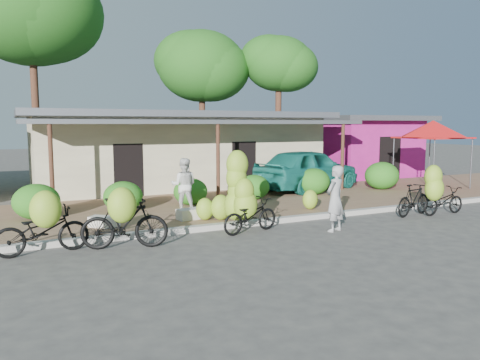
# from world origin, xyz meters

# --- Properties ---
(ground) EXTENTS (100.00, 100.00, 0.00)m
(ground) POSITION_xyz_m (0.00, 0.00, 0.00)
(ground) COLOR #454240
(ground) RESTS_ON ground
(sidewalk) EXTENTS (60.00, 6.00, 0.12)m
(sidewalk) POSITION_xyz_m (0.00, 5.00, 0.06)
(sidewalk) COLOR #91714E
(sidewalk) RESTS_ON ground
(curb) EXTENTS (60.00, 0.25, 0.15)m
(curb) POSITION_xyz_m (0.00, 2.00, 0.07)
(curb) COLOR #A8A399
(curb) RESTS_ON ground
(shop_main) EXTENTS (13.00, 8.50, 3.35)m
(shop_main) POSITION_xyz_m (0.00, 10.93, 1.72)
(shop_main) COLOR beige
(shop_main) RESTS_ON ground
(shop_pink) EXTENTS (6.00, 6.00, 3.25)m
(shop_pink) POSITION_xyz_m (10.50, 10.99, 1.67)
(shop_pink) COLOR #BD1D81
(shop_pink) RESTS_ON ground
(tree_far_center) EXTENTS (6.61, 6.61, 10.93)m
(tree_far_center) POSITION_xyz_m (-5.69, 16.11, 8.39)
(tree_far_center) COLOR #532F21
(tree_far_center) RESTS_ON ground
(tree_center_right) EXTENTS (5.24, 5.12, 8.21)m
(tree_center_right) POSITION_xyz_m (3.31, 16.61, 6.26)
(tree_center_right) COLOR #532F21
(tree_center_right) RESTS_ON ground
(tree_near_right) EXTENTS (4.15, 3.95, 7.94)m
(tree_near_right) POSITION_xyz_m (7.31, 14.61, 6.38)
(tree_near_right) COLOR #532F21
(tree_near_right) RESTS_ON ground
(hedge_0) EXTENTS (1.30, 1.17, 1.02)m
(hedge_0) POSITION_xyz_m (-6.12, 4.98, 0.63)
(hedge_0) COLOR #1F6116
(hedge_0) RESTS_ON sidewalk
(hedge_1) EXTENTS (1.21, 1.09, 0.94)m
(hedge_1) POSITION_xyz_m (-3.65, 5.06, 0.59)
(hedge_1) COLOR #1F6116
(hedge_1) RESTS_ON sidewalk
(hedge_2) EXTENTS (1.15, 1.04, 0.90)m
(hedge_2) POSITION_xyz_m (-1.35, 5.31, 0.57)
(hedge_2) COLOR #1F6116
(hedge_2) RESTS_ON sidewalk
(hedge_3) EXTENTS (1.14, 1.03, 0.89)m
(hedge_3) POSITION_xyz_m (1.10, 5.39, 0.57)
(hedge_3) COLOR #1F6116
(hedge_3) RESTS_ON sidewalk
(hedge_4) EXTENTS (1.30, 1.17, 1.01)m
(hedge_4) POSITION_xyz_m (3.71, 5.44, 0.63)
(hedge_4) COLOR #1F6116
(hedge_4) RESTS_ON sidewalk
(hedge_5) EXTENTS (1.46, 1.31, 1.14)m
(hedge_5) POSITION_xyz_m (7.13, 5.41, 0.69)
(hedge_5) COLOR #1F6116
(hedge_5) RESTS_ON sidewalk
(red_canopy) EXTENTS (3.50, 3.50, 2.86)m
(red_canopy) POSITION_xyz_m (9.50, 5.00, 2.61)
(red_canopy) COLOR #59595E
(red_canopy) RESTS_ON sidewalk
(bike_far_left) EXTENTS (2.02, 1.35, 1.48)m
(bike_far_left) POSITION_xyz_m (-6.17, 1.35, 0.61)
(bike_far_left) COLOR black
(bike_far_left) RESTS_ON ground
(bike_left) EXTENTS (2.03, 1.42, 1.50)m
(bike_left) POSITION_xyz_m (-4.50, 1.02, 0.67)
(bike_left) COLOR black
(bike_left) RESTS_ON ground
(bike_center) EXTENTS (1.81, 1.28, 2.13)m
(bike_center) POSITION_xyz_m (-1.25, 1.53, 0.82)
(bike_center) COLOR black
(bike_center) RESTS_ON ground
(bike_right) EXTENTS (1.72, 1.29, 1.62)m
(bike_right) POSITION_xyz_m (4.43, 0.85, 0.70)
(bike_right) COLOR black
(bike_right) RESTS_ON ground
(bike_far_right) EXTENTS (1.66, 0.58, 0.87)m
(bike_far_right) POSITION_xyz_m (5.36, 0.79, 0.43)
(bike_far_right) COLOR black
(bike_far_right) RESTS_ON ground
(loose_banana_a) EXTENTS (0.51, 0.43, 0.63)m
(loose_banana_a) POSITION_xyz_m (-1.86, 2.75, 0.44)
(loose_banana_a) COLOR #8FB12C
(loose_banana_a) RESTS_ON sidewalk
(loose_banana_b) EXTENTS (0.58, 0.49, 0.72)m
(loose_banana_b) POSITION_xyz_m (-1.45, 2.56, 0.48)
(loose_banana_b) COLOR #8FB12C
(loose_banana_b) RESTS_ON sidewalk
(loose_banana_c) EXTENTS (0.50, 0.43, 0.63)m
(loose_banana_c) POSITION_xyz_m (1.78, 2.86, 0.43)
(loose_banana_c) COLOR #8FB12C
(loose_banana_c) RESTS_ON sidewalk
(sack_near) EXTENTS (0.90, 0.52, 0.30)m
(sack_near) POSITION_xyz_m (-2.13, 3.06, 0.27)
(sack_near) COLOR silver
(sack_near) RESTS_ON sidewalk
(sack_far) EXTENTS (0.82, 0.77, 0.28)m
(sack_far) POSITION_xyz_m (-4.59, 3.09, 0.26)
(sack_far) COLOR silver
(sack_far) RESTS_ON sidewalk
(vendor) EXTENTS (0.75, 0.62, 1.75)m
(vendor) POSITION_xyz_m (0.89, 0.43, 0.87)
(vendor) COLOR gray
(vendor) RESTS_ON ground
(bystander) EXTENTS (1.01, 0.92, 1.67)m
(bystander) POSITION_xyz_m (-1.97, 4.20, 0.95)
(bystander) COLOR silver
(bystander) RESTS_ON sidewalk
(teal_van) EXTENTS (5.41, 3.42, 1.72)m
(teal_van) POSITION_xyz_m (4.26, 6.66, 0.98)
(teal_van) COLOR #186D62
(teal_van) RESTS_ON sidewalk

